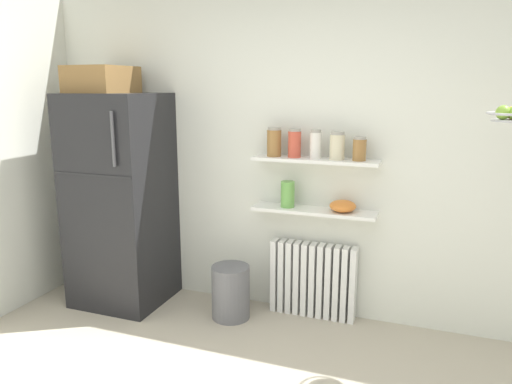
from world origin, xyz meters
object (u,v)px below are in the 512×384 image
vase (288,194)px  refrigerator (120,195)px  radiator (313,280)px  trash_bin (231,292)px  storage_jar_2 (316,144)px  storage_jar_3 (337,146)px  shelf_bowl (343,206)px  storage_jar_0 (274,142)px  storage_jar_1 (295,143)px  storage_jar_4 (360,149)px

vase → refrigerator: bearing=-170.7°
refrigerator → radiator: refrigerator is taller
vase → trash_bin: vase is taller
vase → storage_jar_2: bearing=-0.0°
trash_bin → storage_jar_2: bearing=21.4°
radiator → trash_bin: bearing=-156.2°
storage_jar_3 → shelf_bowl: (0.06, 0.00, -0.45)m
storage_jar_2 → vase: bearing=180.0°
refrigerator → storage_jar_3: bearing=7.4°
storage_jar_2 → vase: size_ratio=1.05×
shelf_bowl → storage_jar_2: bearing=-180.0°
radiator → storage_jar_3: bearing=-10.5°
storage_jar_0 → shelf_bowl: bearing=0.0°
vase → shelf_bowl: (0.43, 0.00, -0.06)m
shelf_bowl → radiator: bearing=172.2°
storage_jar_1 → vase: bearing=-180.0°
storage_jar_3 → radiator: bearing=169.5°
storage_jar_0 → storage_jar_4: (0.64, -0.00, -0.02)m
storage_jar_4 → trash_bin: storage_jar_4 is taller
storage_jar_0 → storage_jar_1: storage_jar_0 is taller
storage_jar_1 → refrigerator: bearing=-171.0°
radiator → shelf_bowl: shelf_bowl is taller
storage_jar_2 → storage_jar_4: size_ratio=1.22×
refrigerator → shelf_bowl: 1.82m
storage_jar_2 → trash_bin: (-0.60, -0.23, -1.17)m
radiator → storage_jar_0: (-0.32, -0.03, 1.08)m
storage_jar_0 → vase: size_ratio=1.09×
storage_jar_1 → storage_jar_2: size_ratio=1.01×
refrigerator → storage_jar_2: size_ratio=9.19×
storage_jar_0 → shelf_bowl: (0.54, 0.00, -0.45)m
storage_jar_2 → storage_jar_3: storage_jar_2 is taller
storage_jar_0 → trash_bin: storage_jar_0 is taller
radiator → trash_bin: radiator is taller
refrigerator → storage_jar_2: refrigerator is taller
storage_jar_1 → storage_jar_3: 0.32m
trash_bin → vase: bearing=31.1°
vase → trash_bin: size_ratio=0.47×
refrigerator → storage_jar_4: size_ratio=11.23×
refrigerator → shelf_bowl: bearing=7.1°
radiator → storage_jar_2: storage_jar_2 is taller
storage_jar_2 → shelf_bowl: 0.50m
storage_jar_2 → storage_jar_3: bearing=0.0°
storage_jar_0 → shelf_bowl: 0.71m
storage_jar_0 → vase: (0.11, 0.00, -0.40)m
storage_jar_4 → trash_bin: 1.49m
storage_jar_2 → trash_bin: 1.33m
storage_jar_1 → storage_jar_2: storage_jar_1 is taller
storage_jar_0 → storage_jar_1: bearing=0.0°
refrigerator → storage_jar_0: refrigerator is taller
radiator → storage_jar_3: (0.16, -0.03, 1.07)m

